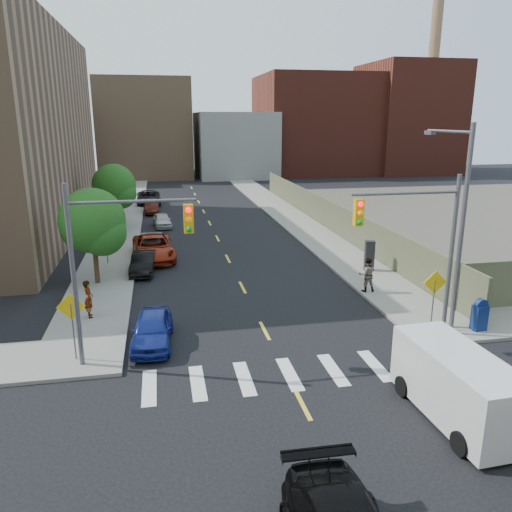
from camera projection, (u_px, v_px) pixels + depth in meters
name	position (u px, v px, depth m)	size (l,w,h in m)	color
ground	(321.00, 441.00, 14.67)	(160.00, 160.00, 0.00)	black
sidewalk_nw	(127.00, 207.00, 52.48)	(3.50, 73.00, 0.15)	gray
sidewalk_ne	(270.00, 203.00, 55.33)	(3.50, 73.00, 0.15)	gray
fence_north	(326.00, 214.00, 42.59)	(0.12, 44.00, 2.50)	#565B3F
gravel_lot	(501.00, 216.00, 48.18)	(36.00, 42.00, 0.06)	#595447
bg_bldg_west	(38.00, 140.00, 75.24)	(14.00, 18.00, 12.00)	#592319
bg_bldg_midwest	(145.00, 129.00, 79.67)	(14.00, 16.00, 15.00)	#8C6B4C
bg_bldg_center	(234.00, 144.00, 81.01)	(12.00, 16.00, 10.00)	gray
bg_bldg_east	(314.00, 125.00, 84.68)	(18.00, 18.00, 16.00)	#592319
bg_bldg_fareast	(407.00, 119.00, 85.45)	(14.00, 16.00, 18.00)	#592319
smokestack	(431.00, 88.00, 84.85)	(1.80, 1.80, 28.00)	#8C6B4C
signal_nw	(115.00, 251.00, 18.04)	(4.59, 0.30, 7.00)	#59595E
signal_ne	(419.00, 236.00, 20.23)	(4.59, 0.30, 7.00)	#59595E
streetlight_ne	(458.00, 213.00, 21.31)	(0.25, 3.70, 9.00)	#59595E
warn_sign_nw	(72.00, 314.00, 18.85)	(1.06, 0.06, 2.83)	#59595E
warn_sign_ne	(434.00, 289.00, 21.61)	(1.06, 0.06, 2.83)	#59595E
warn_sign_midwest	(106.00, 235.00, 31.62)	(1.06, 0.06, 2.83)	#59595E
tree_west_near	(93.00, 225.00, 27.45)	(3.66, 3.64, 5.52)	#332114
tree_west_far	(114.00, 188.00, 41.64)	(3.66, 3.64, 5.52)	#332114
parked_car_blue	(152.00, 329.00, 20.75)	(1.60, 3.98, 1.36)	navy
parked_car_black	(144.00, 263.00, 30.40)	(1.34, 3.84, 1.26)	black
parked_car_red	(153.00, 248.00, 33.30)	(2.62, 5.69, 1.58)	maroon
parked_car_silver	(152.00, 248.00, 33.85)	(1.80, 4.42, 1.28)	#95979C
parked_car_white	(162.00, 220.00, 43.20)	(1.44, 3.57, 1.22)	#B4B4B4
parked_car_maroon	(152.00, 207.00, 49.46)	(1.35, 3.88, 1.28)	#3C140C
parked_car_grey	(149.00, 198.00, 54.44)	(2.50, 5.42, 1.51)	black
cargo_van	(455.00, 382.00, 15.62)	(2.22, 4.96, 2.24)	silver
mailbox	(480.00, 315.00, 21.81)	(0.63, 0.50, 1.44)	navy
payphone	(369.00, 256.00, 30.35)	(0.55, 0.45, 1.85)	black
pedestrian_west	(89.00, 299.00, 23.17)	(0.65, 0.43, 1.80)	gray
pedestrian_east	(367.00, 275.00, 26.64)	(0.90, 0.70, 1.85)	gray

